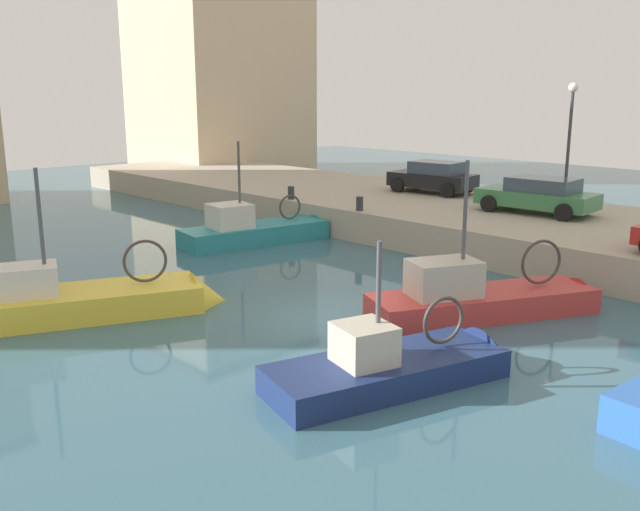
% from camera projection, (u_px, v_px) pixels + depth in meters
% --- Properties ---
extents(water_surface, '(80.00, 80.00, 0.00)m').
position_uv_depth(water_surface, '(335.00, 318.00, 18.19)').
color(water_surface, '#386070').
rests_on(water_surface, ground).
extents(quay_wall, '(9.00, 56.00, 1.20)m').
position_uv_depth(quay_wall, '(555.00, 233.00, 25.79)').
color(quay_wall, '#ADA08C').
rests_on(quay_wall, ground).
extents(fishing_boat_teal, '(6.75, 2.81, 4.72)m').
position_uv_depth(fishing_boat_teal, '(261.00, 238.00, 27.14)').
color(fishing_boat_teal, teal).
rests_on(fishing_boat_teal, ground).
extents(fishing_boat_navy, '(5.99, 3.15, 3.79)m').
position_uv_depth(fishing_boat_navy, '(404.00, 377.00, 14.24)').
color(fishing_boat_navy, navy).
rests_on(fishing_boat_navy, ground).
extents(fishing_boat_yellow, '(7.10, 4.32, 4.80)m').
position_uv_depth(fishing_boat_yellow, '(96.00, 311.00, 18.40)').
color(fishing_boat_yellow, gold).
rests_on(fishing_boat_yellow, ground).
extents(fishing_boat_red, '(6.91, 4.42, 4.85)m').
position_uv_depth(fishing_boat_red, '(491.00, 309.00, 18.41)').
color(fishing_boat_red, '#BC3833').
rests_on(fishing_boat_red, ground).
extents(parked_car_green, '(2.34, 4.47, 1.36)m').
position_uv_depth(parked_car_green, '(538.00, 195.00, 26.34)').
color(parked_car_green, '#387547').
rests_on(parked_car_green, quay_wall).
extents(parked_car_black, '(2.31, 4.00, 1.43)m').
position_uv_depth(parked_car_black, '(433.00, 177.00, 31.53)').
color(parked_car_black, black).
rests_on(parked_car_black, quay_wall).
extents(mooring_bollard_mid, '(0.28, 0.28, 0.55)m').
position_uv_depth(mooring_bollard_mid, '(360.00, 204.00, 27.01)').
color(mooring_bollard_mid, '#2D2D33').
rests_on(mooring_bollard_mid, quay_wall).
extents(mooring_bollard_north, '(0.28, 0.28, 0.55)m').
position_uv_depth(mooring_bollard_north, '(291.00, 193.00, 29.81)').
color(mooring_bollard_north, '#2D2D33').
rests_on(mooring_bollard_north, quay_wall).
extents(quay_streetlamp, '(0.36, 0.36, 4.83)m').
position_uv_depth(quay_streetlamp, '(570.00, 126.00, 26.26)').
color(quay_streetlamp, '#38383D').
rests_on(quay_streetlamp, quay_wall).
extents(waterfront_building_east_mid, '(10.41, 9.22, 13.12)m').
position_uv_depth(waterfront_building_east_mid, '(220.00, 77.00, 48.16)').
color(waterfront_building_east_mid, beige).
rests_on(waterfront_building_east_mid, ground).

